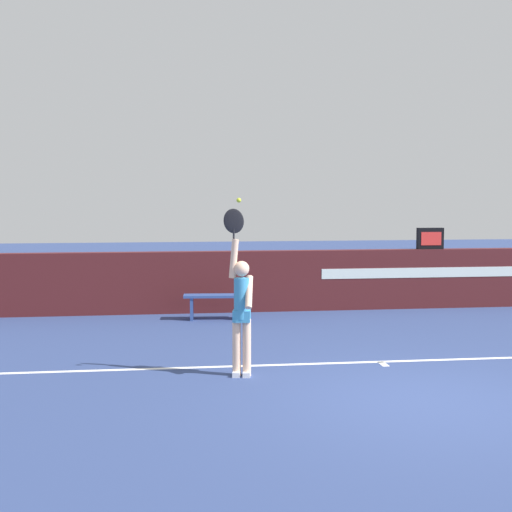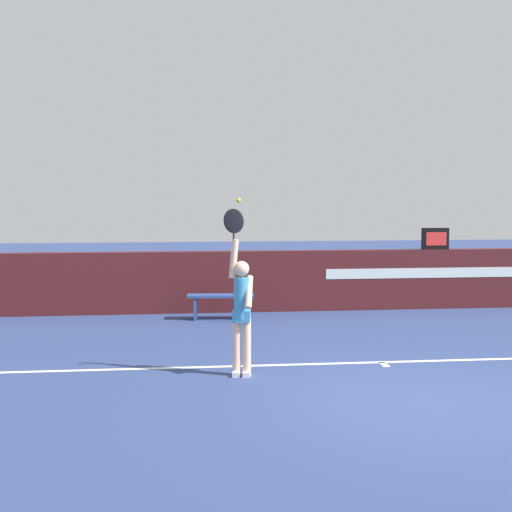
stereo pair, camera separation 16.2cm
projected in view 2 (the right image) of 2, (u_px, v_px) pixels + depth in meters
name	position (u px, v px, depth m)	size (l,w,h in m)	color
ground_plane	(430.00, 401.00, 8.85)	(60.00, 60.00, 0.00)	navy
court_lines	(454.00, 420.00, 8.09)	(12.37, 5.80, 0.00)	white
back_wall	(317.00, 280.00, 15.74)	(15.72, 0.30, 1.31)	#4A191C
speed_display	(435.00, 239.00, 15.96)	(0.59, 0.14, 0.47)	black
tennis_player	(241.00, 308.00, 10.01)	(0.44, 0.38, 2.34)	beige
tennis_ball	(239.00, 200.00, 9.74)	(0.06, 0.06, 0.06)	#C9DC2F
courtside_bench_near	(221.00, 301.00, 14.59)	(1.36, 0.46, 0.51)	#2F498B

